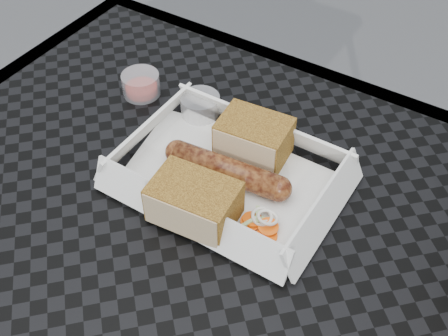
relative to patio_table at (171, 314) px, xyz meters
name	(u,v)px	position (x,y,z in m)	size (l,w,h in m)	color
patio_table	(171,314)	(0.00, 0.00, 0.00)	(0.80, 0.80, 0.74)	black
food_tray	(229,180)	(-0.01, 0.14, 0.08)	(0.22, 0.15, 0.00)	white
bratwurst	(227,170)	(-0.02, 0.14, 0.09)	(0.16, 0.04, 0.03)	brown
bread_near	(254,139)	(-0.01, 0.19, 0.10)	(0.08, 0.06, 0.05)	olive
bread_far	(194,201)	(-0.02, 0.08, 0.10)	(0.09, 0.06, 0.05)	olive
veg_garnish	(260,224)	(0.05, 0.10, 0.08)	(0.03, 0.03, 0.00)	#FF5D0B
napkin	(190,152)	(-0.08, 0.16, 0.08)	(0.12, 0.12, 0.00)	white
condiment_cup_sauce	(141,84)	(-0.20, 0.22, 0.09)	(0.05, 0.05, 0.03)	maroon
condiment_cup_empty	(200,106)	(-0.11, 0.22, 0.09)	(0.05, 0.05, 0.03)	silver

